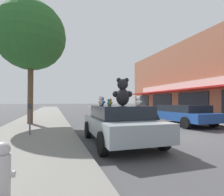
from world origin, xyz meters
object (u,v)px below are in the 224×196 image
teddy_bear_cream (101,101)px  teddy_bear_blue (102,101)px  teddy_bear_teal (109,102)px  teddy_bear_orange (110,102)px  teddy_bear_pink (101,101)px  teddy_bear_white (138,101)px  teddy_bear_giant (123,92)px  parked_car_far_center (182,114)px  parking_meter (30,115)px  fire_hydrant (2,171)px  street_tree (31,36)px  plush_art_car (120,123)px

teddy_bear_cream → teddy_bear_blue: teddy_bear_cream is taller
teddy_bear_teal → teddy_bear_cream: 0.32m
teddy_bear_orange → teddy_bear_pink: bearing=-14.0°
teddy_bear_white → teddy_bear_giant: bearing=-8.3°
teddy_bear_white → teddy_bear_pink: teddy_bear_pink is taller
teddy_bear_pink → teddy_bear_orange: (0.22, -0.52, -0.04)m
teddy_bear_giant → teddy_bear_cream: size_ratio=2.94×
teddy_bear_giant → teddy_bear_orange: (-0.33, 0.40, -0.36)m
teddy_bear_teal → parked_car_far_center: teddy_bear_teal is taller
teddy_bear_cream → parking_meter: teddy_bear_cream is taller
teddy_bear_blue → fire_hydrant: teddy_bear_blue is taller
teddy_bear_white → street_tree: size_ratio=0.04×
parked_car_far_center → teddy_bear_teal: bearing=-151.9°
teddy_bear_pink → teddy_bear_blue: 0.35m
teddy_bear_cream → plush_art_car: bearing=110.9°
teddy_bear_teal → teddy_bear_orange: teddy_bear_orange is taller
teddy_bear_pink → teddy_bear_orange: bearing=93.9°
teddy_bear_cream → fire_hydrant: (-2.24, -3.27, -0.96)m
teddy_bear_giant → parked_car_far_center: teddy_bear_giant is taller
teddy_bear_pink → parked_car_far_center: size_ratio=0.07×
parked_car_far_center → street_tree: street_tree is taller
teddy_bear_giant → teddy_bear_white: 0.81m
teddy_bear_blue → fire_hydrant: (-2.41, -3.64, -0.95)m
teddy_bear_giant → teddy_bear_cream: bearing=-2.3°
teddy_bear_blue → teddy_bear_white: bearing=160.9°
teddy_bear_cream → parked_car_far_center: teddy_bear_cream is taller
teddy_bear_teal → teddy_bear_blue: size_ratio=0.78×
plush_art_car → teddy_bear_cream: 1.03m
teddy_bear_white → parked_car_far_center: bearing=-81.0°
teddy_bear_cream → parked_car_far_center: bearing=149.4°
teddy_bear_pink → fire_hydrant: size_ratio=0.43×
teddy_bear_cream → fire_hydrant: 4.08m
teddy_bear_giant → fire_hydrant: bearing=58.0°
teddy_bear_orange → fire_hydrant: bearing=105.4°
teddy_bear_pink → street_tree: street_tree is taller
teddy_bear_white → fire_hydrant: bearing=96.6°
teddy_bear_giant → parked_car_far_center: size_ratio=0.22×
teddy_bear_orange → parked_car_far_center: (5.79, 3.00, -0.74)m
teddy_bear_white → teddy_bear_blue: 1.53m
fire_hydrant → teddy_bear_pink: bearing=58.5°
teddy_bear_giant → parked_car_far_center: bearing=-135.7°
teddy_bear_pink → teddy_bear_blue: teddy_bear_pink is taller
teddy_bear_blue → fire_hydrant: 4.47m
teddy_bear_blue → street_tree: size_ratio=0.04×
teddy_bear_cream → teddy_bear_white: bearing=81.1°
teddy_bear_pink → parking_meter: size_ratio=0.27×
teddy_bear_teal → plush_art_car: bearing=100.6°
plush_art_car → fire_hydrant: size_ratio=5.22×
plush_art_car → teddy_bear_white: 1.14m
teddy_bear_teal → fire_hydrant: teddy_bear_teal is taller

